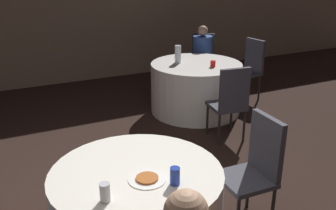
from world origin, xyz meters
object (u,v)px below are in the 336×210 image
at_px(table_far, 196,88).
at_px(chair_far_south, 231,99).
at_px(soda_can_blue, 175,176).
at_px(chair_far_east, 250,64).
at_px(chair_near_east, 257,163).
at_px(chair_far_northeast, 202,57).
at_px(bottle_far, 178,54).
at_px(person_blue_shirt, 202,60).
at_px(pizza_plate_near, 147,179).
at_px(soda_can_silver, 105,192).

relative_size(table_far, chair_far_south, 1.37).
bearing_deg(soda_can_blue, chair_far_east, 45.35).
height_order(chair_near_east, chair_far_south, same).
distance_m(chair_far_northeast, soda_can_blue, 4.23).
relative_size(table_far, chair_far_northeast, 1.37).
xyz_separation_m(chair_near_east, bottle_far, (0.61, 2.60, 0.29)).
bearing_deg(bottle_far, chair_far_south, -85.95).
relative_size(table_far, bottle_far, 5.25).
bearing_deg(soda_can_blue, chair_far_northeast, 56.81).
bearing_deg(bottle_far, chair_near_east, -103.16).
bearing_deg(chair_far_east, chair_far_south, 127.98).
bearing_deg(bottle_far, person_blue_shirt, 37.72).
distance_m(chair_far_northeast, chair_far_south, 2.09).
distance_m(pizza_plate_near, soda_can_blue, 0.20).
relative_size(person_blue_shirt, soda_can_blue, 9.16).
bearing_deg(chair_near_east, table_far, -16.77).
bearing_deg(chair_far_south, pizza_plate_near, -132.16).
bearing_deg(soda_can_blue, bottle_far, 62.52).
height_order(person_blue_shirt, bottle_far, person_blue_shirt).
distance_m(table_far, soda_can_blue, 3.18).
bearing_deg(soda_can_silver, chair_near_east, 8.53).
bearing_deg(chair_near_east, bottle_far, -11.20).
bearing_deg(chair_far_east, chair_near_east, 136.64).
height_order(table_far, soda_can_blue, soda_can_blue).
bearing_deg(person_blue_shirt, bottle_far, 73.31).
relative_size(chair_far_south, person_blue_shirt, 0.86).
xyz_separation_m(pizza_plate_near, soda_can_blue, (0.14, -0.13, 0.05)).
bearing_deg(person_blue_shirt, pizza_plate_near, 89.78).
bearing_deg(soda_can_silver, soda_can_blue, -2.34).
bearing_deg(soda_can_blue, chair_far_south, 45.68).
height_order(chair_far_east, bottle_far, bottle_far).
bearing_deg(soda_can_blue, chair_near_east, 14.23).
bearing_deg(soda_can_blue, pizza_plate_near, 137.90).
height_order(table_far, person_blue_shirt, person_blue_shirt).
height_order(chair_far_east, soda_can_silver, chair_far_east).
relative_size(chair_far_east, soda_can_silver, 7.85).
xyz_separation_m(soda_can_silver, bottle_far, (1.93, 2.80, 0.06)).
relative_size(chair_far_northeast, person_blue_shirt, 0.86).
height_order(person_blue_shirt, soda_can_silver, person_blue_shirt).
xyz_separation_m(chair_far_east, soda_can_silver, (-3.22, -2.77, 0.23)).
xyz_separation_m(chair_near_east, soda_can_blue, (-0.86, -0.22, 0.23)).
bearing_deg(table_far, person_blue_shirt, 54.41).
distance_m(chair_far_south, soda_can_blue, 2.23).
bearing_deg(chair_far_east, table_far, 90.00).
distance_m(chair_near_east, bottle_far, 2.68).
xyz_separation_m(pizza_plate_near, bottle_far, (1.61, 2.69, 0.12)).
bearing_deg(chair_far_south, soda_can_silver, -134.99).
height_order(soda_can_blue, bottle_far, bottle_far).
height_order(chair_far_northeast, pizza_plate_near, chair_far_northeast).
distance_m(soda_can_silver, bottle_far, 3.40).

